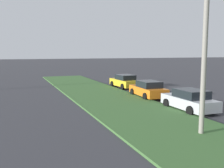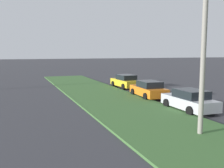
{
  "view_description": "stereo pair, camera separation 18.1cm",
  "coord_description": "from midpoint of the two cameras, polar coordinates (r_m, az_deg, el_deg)",
  "views": [
    {
      "loc": [
        -1.5,
        14.83,
        3.99
      ],
      "look_at": [
        16.0,
        8.0,
        1.65
      ],
      "focal_mm": 41.48,
      "sensor_mm": 36.0,
      "label": 1
    },
    {
      "loc": [
        -1.57,
        14.66,
        3.99
      ],
      "look_at": [
        16.0,
        8.0,
        1.65
      ],
      "focal_mm": 41.48,
      "sensor_mm": 36.0,
      "label": 2
    }
  ],
  "objects": [
    {
      "name": "parked_car_orange",
      "position": [
        23.0,
        7.75,
        -1.16
      ],
      "size": [
        4.38,
        2.18,
        1.47
      ],
      "rotation": [
        0.0,
        0.0,
        -0.05
      ],
      "color": "orange",
      "rests_on": "ground"
    },
    {
      "name": "grass_median",
      "position": [
        14.3,
        11.32,
        -9.01
      ],
      "size": [
        60.0,
        6.0,
        0.12
      ],
      "primitive_type": "cube",
      "color": "#3D6633",
      "rests_on": "ground"
    },
    {
      "name": "parked_car_silver",
      "position": [
        18.41,
        16.42,
        -3.45
      ],
      "size": [
        4.32,
        2.05,
        1.47
      ],
      "rotation": [
        0.0,
        0.0,
        -0.01
      ],
      "color": "#B2B5BA",
      "rests_on": "ground"
    },
    {
      "name": "streetlight",
      "position": [
        12.92,
        20.78,
        8.39
      ],
      "size": [
        0.75,
        2.86,
        7.5
      ],
      "color": "gray",
      "rests_on": "ground"
    },
    {
      "name": "parked_car_yellow",
      "position": [
        28.99,
        2.64,
        0.6
      ],
      "size": [
        4.38,
        2.18,
        1.47
      ],
      "rotation": [
        0.0,
        0.0,
        0.05
      ],
      "color": "gold",
      "rests_on": "ground"
    }
  ]
}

